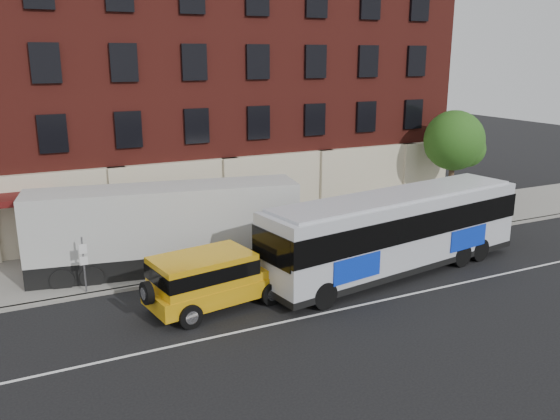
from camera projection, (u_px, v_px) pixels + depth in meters
name	position (u px, v px, depth m)	size (l,w,h in m)	color
ground	(345.00, 315.00, 21.63)	(120.00, 120.00, 0.00)	black
sidewalk	(251.00, 245.00, 29.43)	(60.00, 6.00, 0.15)	gray
kerb	(276.00, 263.00, 26.82)	(60.00, 0.25, 0.15)	gray
lane_line	(338.00, 310.00, 22.06)	(60.00, 0.12, 0.01)	silver
building	(198.00, 88.00, 34.35)	(30.00, 12.10, 15.00)	#5E1C16
sign_pole	(84.00, 262.00, 23.01)	(0.30, 0.20, 2.50)	slate
street_tree	(455.00, 143.00, 34.42)	(3.60, 3.60, 6.20)	#3A291D
city_bus	(396.00, 229.00, 25.46)	(13.55, 4.81, 3.64)	#B5B8C0
yellow_suv	(211.00, 277.00, 22.01)	(5.90, 3.20, 2.20)	orange
shipping_container	(166.00, 230.00, 25.61)	(12.02, 4.41, 3.93)	black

